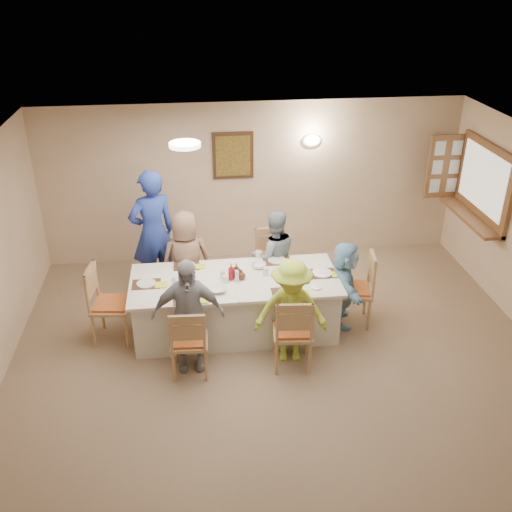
{
  "coord_description": "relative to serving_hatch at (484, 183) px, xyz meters",
  "views": [
    {
      "loc": [
        -0.96,
        -4.85,
        4.33
      ],
      "look_at": [
        -0.2,
        1.4,
        1.05
      ],
      "focal_mm": 40.0,
      "sensor_mm": 36.0,
      "label": 1
    }
  ],
  "objects": [
    {
      "name": "ground",
      "position": [
        -3.21,
        -2.4,
        -1.5
      ],
      "size": [
        7.0,
        7.0,
        0.0
      ],
      "primitive_type": "plane",
      "color": "#7B684F"
    },
    {
      "name": "room_walls",
      "position": [
        -3.21,
        -2.4,
        0.01
      ],
      "size": [
        7.0,
        7.0,
        7.0
      ],
      "color": "tan",
      "rests_on": "ground"
    },
    {
      "name": "wall_picture",
      "position": [
        -3.51,
        1.06,
        0.2
      ],
      "size": [
        0.62,
        0.05,
        0.72
      ],
      "color": "#442918",
      "rests_on": "room_walls"
    },
    {
      "name": "wall_sconce",
      "position": [
        -2.31,
        1.04,
        0.4
      ],
      "size": [
        0.26,
        0.09,
        0.18
      ],
      "primitive_type": "ellipsoid",
      "color": "white",
      "rests_on": "room_walls"
    },
    {
      "name": "ceiling_light",
      "position": [
        -4.21,
        -0.9,
        0.97
      ],
      "size": [
        0.36,
        0.36,
        0.05
      ],
      "primitive_type": "cylinder",
      "color": "white",
      "rests_on": "room_walls"
    },
    {
      "name": "serving_hatch",
      "position": [
        0.0,
        0.0,
        0.0
      ],
      "size": [
        0.06,
        1.5,
        1.15
      ],
      "primitive_type": "cube",
      "color": "brown",
      "rests_on": "room_walls"
    },
    {
      "name": "hatch_sill",
      "position": [
        -0.12,
        0.0,
        -0.53
      ],
      "size": [
        0.3,
        1.5,
        0.05
      ],
      "primitive_type": "cube",
      "color": "brown",
      "rests_on": "room_walls"
    },
    {
      "name": "shutter_door",
      "position": [
        -0.26,
        0.76,
        0.0
      ],
      "size": [
        0.55,
        0.04,
        1.0
      ],
      "primitive_type": "cube",
      "color": "brown",
      "rests_on": "room_walls"
    },
    {
      "name": "dining_table",
      "position": [
        -3.68,
        -1.04,
        -1.12
      ],
      "size": [
        2.63,
        1.11,
        0.76
      ],
      "primitive_type": "cube",
      "color": "white",
      "rests_on": "ground"
    },
    {
      "name": "chair_back_left",
      "position": [
        -4.28,
        -0.24,
        -1.04
      ],
      "size": [
        0.45,
        0.45,
        0.92
      ],
      "primitive_type": null,
      "rotation": [
        0.0,
        0.0,
        0.03
      ],
      "color": "tan",
      "rests_on": "ground"
    },
    {
      "name": "chair_back_right",
      "position": [
        -3.08,
        -0.24,
        -1.01
      ],
      "size": [
        0.51,
        0.51,
        0.99
      ],
      "primitive_type": null,
      "rotation": [
        0.0,
        0.0,
        0.07
      ],
      "color": "tan",
      "rests_on": "ground"
    },
    {
      "name": "chair_front_left",
      "position": [
        -4.28,
        -1.84,
        -1.04
      ],
      "size": [
        0.47,
        0.47,
        0.92
      ],
      "primitive_type": null,
      "rotation": [
        0.0,
        0.0,
        3.08
      ],
      "color": "tan",
      "rests_on": "ground"
    },
    {
      "name": "chair_front_right",
      "position": [
        -3.08,
        -1.84,
        -1.01
      ],
      "size": [
        0.51,
        0.51,
        0.98
      ],
      "primitive_type": null,
      "rotation": [
        0.0,
        0.0,
        3.05
      ],
      "color": "tan",
      "rests_on": "ground"
    },
    {
      "name": "chair_left_end",
      "position": [
        -5.23,
        -1.04,
        -0.99
      ],
      "size": [
        0.55,
        0.55,
        1.03
      ],
      "primitive_type": null,
      "rotation": [
        0.0,
        0.0,
        1.43
      ],
      "color": "tan",
      "rests_on": "ground"
    },
    {
      "name": "chair_right_end",
      "position": [
        -2.13,
        -1.04,
        -0.99
      ],
      "size": [
        0.56,
        0.56,
        1.02
      ],
      "primitive_type": null,
      "rotation": [
        0.0,
        0.0,
        -1.74
      ],
      "color": "tan",
      "rests_on": "ground"
    },
    {
      "name": "diner_back_left",
      "position": [
        -4.28,
        -0.36,
        -0.79
      ],
      "size": [
        0.83,
        0.67,
        1.41
      ],
      "primitive_type": "imported",
      "rotation": [
        0.0,
        0.0,
        3.3
      ],
      "color": "#83624E",
      "rests_on": "ground"
    },
    {
      "name": "diner_back_right",
      "position": [
        -3.08,
        -0.36,
        -0.82
      ],
      "size": [
        0.76,
        0.64,
        1.37
      ],
      "primitive_type": "imported",
      "rotation": [
        0.0,
        0.0,
        3.23
      ],
      "color": "gray",
      "rests_on": "ground"
    },
    {
      "name": "diner_front_left",
      "position": [
        -4.28,
        -1.72,
        -0.79
      ],
      "size": [
        0.85,
        0.39,
        1.42
      ],
      "primitive_type": "imported",
      "rotation": [
        0.0,
        0.0,
        -0.03
      ],
      "color": "#97999F",
      "rests_on": "ground"
    },
    {
      "name": "diner_front_right",
      "position": [
        -3.08,
        -1.72,
        -0.83
      ],
      "size": [
        0.97,
        0.68,
        1.33
      ],
      "primitive_type": "imported",
      "rotation": [
        0.0,
        0.0,
        -0.11
      ],
      "color": "#B3D13B",
      "rests_on": "ground"
    },
    {
      "name": "diner_right_end",
      "position": [
        -2.26,
        -1.04,
        -0.91
      ],
      "size": [
        1.2,
        0.68,
        1.18
      ],
      "primitive_type": "imported",
      "rotation": [
        0.0,
        0.0,
        1.42
      ],
      "color": "#89C2E7",
      "rests_on": "ground"
    },
    {
      "name": "caregiver",
      "position": [
        -4.73,
        0.11,
        -0.58
      ],
      "size": [
        1.01,
        0.95,
        1.85
      ],
      "primitive_type": "imported",
      "rotation": [
        0.0,
        0.0,
        3.57
      ],
      "color": "#2841AD",
      "rests_on": "ground"
    },
    {
      "name": "placemat_fl",
      "position": [
        -4.28,
        -1.46,
        -0.74
      ],
      "size": [
        0.33,
        0.25,
        0.01
      ],
      "primitive_type": "cube",
      "color": "#472B19",
      "rests_on": "dining_table"
    },
    {
      "name": "plate_fl",
      "position": [
        -4.28,
        -1.46,
        -0.73
      ],
      "size": [
        0.24,
        0.24,
        0.01
      ],
      "primitive_type": "cylinder",
      "color": "white",
      "rests_on": "dining_table"
    },
    {
      "name": "napkin_fl",
      "position": [
        -4.1,
        -1.51,
        -0.73
      ],
      "size": [
        0.14,
        0.14,
        0.01
      ],
      "primitive_type": "cube",
      "color": "#DBEC31",
      "rests_on": "dining_table"
    },
    {
      "name": "placemat_fr",
      "position": [
        -3.08,
        -1.46,
        -0.74
      ],
      "size": [
        0.38,
        0.28,
        0.01
      ],
      "primitive_type": "cube",
      "color": "#472B19",
      "rests_on": "dining_table"
    },
    {
      "name": "plate_fr",
      "position": [
        -3.08,
        -1.46,
        -0.73
      ],
      "size": [
        0.23,
        0.23,
        0.01
      ],
      "primitive_type": "cylinder",
      "color": "white",
      "rests_on": "dining_table"
    },
    {
      "name": "napkin_fr",
      "position": [
        -2.9,
        -1.51,
        -0.73
      ],
      "size": [
        0.15,
        0.15,
        0.01
      ],
      "primitive_type": "cube",
      "color": "#DBEC31",
      "rests_on": "dining_table"
    },
    {
      "name": "placemat_bl",
      "position": [
        -4.28,
        -0.62,
        -0.74
      ],
      "size": [
        0.34,
        0.25,
        0.01
      ],
      "primitive_type": "cube",
      "color": "#472B19",
      "rests_on": "dining_table"
    },
    {
      "name": "plate_bl",
      "position": [
        -4.28,
        -0.62,
        -0.73
      ],
      "size": [
        0.22,
        0.22,
        0.01
      ],
      "primitive_type": "cylinder",
      "color": "white",
      "rests_on": "dining_table"
    },
    {
      "name": "napkin_bl",
      "position": [
        -4.1,
        -0.67,
        -0.73
      ],
      "size": [
        0.13,
        0.13,
        0.01
      ],
      "primitive_type": "cube",
      "color": "#DBEC31",
      "rests_on": "dining_table"
    },
    {
      "name": "placemat_br",
      "position": [
        -3.08,
        -0.62,
        -0.74
      ],
      "size": [
        0.37,
        0.27,
        0.01
      ],
      "primitive_type": "cube",
      "color": "#472B19",
      "rests_on": "dining_table"
    },
    {
      "name": "plate_br",
      "position": [
        -3.08,
        -0.62,
        -0.73
      ],
      "size": [
        0.24,
        0.24,
        0.02
      ],
      "primitive_type": "cylinder",
      "color": "white",
      "rests_on": "dining_table"
    },
    {
      "name": "napkin_br",
      "position": [
        -2.9,
        -0.67,
        -0.73
      ],
      "size": [
        0.14,
        0.14,
        0.01
      ],
      "primitive_type": "cube",
      "color": "#DBEC31",
      "rests_on": "dining_table"
    },
    {
      "name": "placemat_le",
      "position": [
        -4.78,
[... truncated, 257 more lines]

